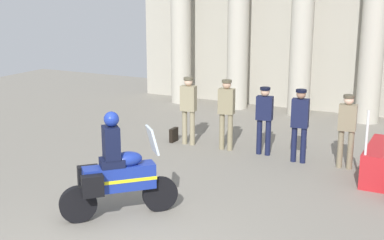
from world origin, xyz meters
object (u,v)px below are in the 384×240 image
(officer_in_row_2, at_px, (264,115))
(officer_in_row_4, at_px, (347,125))
(officer_in_row_1, at_px, (226,109))
(briefcase_on_ground, at_px, (174,135))
(officer_in_row_0, at_px, (188,105))
(officer_in_row_3, at_px, (300,120))
(motorcycle_with_rider, at_px, (115,174))

(officer_in_row_2, xyz_separation_m, officer_in_row_4, (1.95, -0.13, 0.01))
(officer_in_row_1, xyz_separation_m, briefcase_on_ground, (-1.49, 0.03, -0.86))
(officer_in_row_0, distance_m, officer_in_row_3, 2.91)
(officer_in_row_3, bearing_deg, officer_in_row_2, -17.98)
(officer_in_row_0, relative_size, officer_in_row_1, 0.99)
(officer_in_row_2, distance_m, motorcycle_with_rider, 4.70)
(officer_in_row_0, height_order, officer_in_row_2, officer_in_row_0)
(officer_in_row_2, distance_m, officer_in_row_4, 1.95)
(officer_in_row_1, height_order, officer_in_row_2, officer_in_row_1)
(officer_in_row_1, relative_size, motorcycle_with_rider, 0.92)
(motorcycle_with_rider, bearing_deg, officer_in_row_1, 42.71)
(officer_in_row_1, distance_m, briefcase_on_ground, 1.72)
(officer_in_row_1, bearing_deg, officer_in_row_4, 171.97)
(officer_in_row_4, bearing_deg, officer_in_row_2, -10.26)
(motorcycle_with_rider, bearing_deg, officer_in_row_2, 30.97)
(officer_in_row_0, distance_m, officer_in_row_1, 1.04)
(officer_in_row_2, height_order, briefcase_on_ground, officer_in_row_2)
(officer_in_row_0, distance_m, officer_in_row_4, 3.94)
(officer_in_row_0, height_order, motorcycle_with_rider, motorcycle_with_rider)
(motorcycle_with_rider, height_order, briefcase_on_ground, motorcycle_with_rider)
(officer_in_row_2, bearing_deg, officer_in_row_4, 169.74)
(officer_in_row_3, xyz_separation_m, motorcycle_with_rider, (-2.00, -4.39, -0.21))
(officer_in_row_2, bearing_deg, motorcycle_with_rider, 70.15)
(officer_in_row_0, xyz_separation_m, briefcase_on_ground, (-0.45, 0.04, -0.84))
(officer_in_row_1, height_order, briefcase_on_ground, officer_in_row_1)
(officer_in_row_0, xyz_separation_m, officer_in_row_2, (2.00, 0.05, -0.05))
(officer_in_row_0, bearing_deg, officer_in_row_2, 175.04)
(officer_in_row_3, height_order, briefcase_on_ground, officer_in_row_3)
(officer_in_row_1, xyz_separation_m, officer_in_row_2, (0.96, 0.05, -0.07))
(officer_in_row_2, bearing_deg, officer_in_row_1, -3.50)
(officer_in_row_1, relative_size, officer_in_row_3, 1.03)
(officer_in_row_0, height_order, officer_in_row_3, officer_in_row_0)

